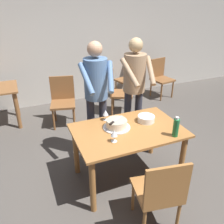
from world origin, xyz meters
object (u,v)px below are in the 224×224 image
wine_glass_far (106,113)px  background_chair_3 (129,77)px  person_standing_beside (134,83)px  background_chair_2 (118,91)px  plate_stack (146,119)px  cake_knife (113,122)px  background_chair_0 (63,99)px  background_chair_1 (160,76)px  water_bottle (176,127)px  cake_on_platter (117,124)px  chair_near_side (160,191)px  person_cutting_cake (96,89)px  main_dining_table (128,138)px  wine_glass_near (114,134)px

wine_glass_far → background_chair_3: bearing=56.7°
person_standing_beside → background_chair_3: size_ratio=1.91×
background_chair_2 → background_chair_3: bearing=49.4°
plate_stack → cake_knife: bearing=-174.8°
background_chair_0 → background_chair_1: size_ratio=1.00×
wine_glass_far → water_bottle: water_bottle is taller
cake_knife → cake_on_platter: bearing=33.2°
cake_knife → background_chair_3: background_chair_3 is taller
cake_knife → chair_near_side: 0.95m
cake_knife → person_standing_beside: person_standing_beside is taller
background_chair_3 → person_cutting_cake: bearing=-127.6°
main_dining_table → person_standing_beside: 0.91m
wine_glass_far → person_cutting_cake: (-0.02, 0.31, 0.22)m
wine_glass_far → person_cutting_cake: size_ratio=0.08×
wine_glass_far → background_chair_1: size_ratio=0.16×
cake_knife → background_chair_3: size_ratio=0.26×
cake_knife → wine_glass_far: bearing=88.5°
background_chair_3 → cake_knife: bearing=-120.4°
wine_glass_far → main_dining_table: bearing=-63.5°
chair_near_side → cake_on_platter: bearing=94.7°
background_chair_1 → wine_glass_near: bearing=-132.2°
main_dining_table → background_chair_3: bearing=63.2°
wine_glass_near → chair_near_side: size_ratio=0.16×
chair_near_side → background_chair_3: (1.33, 3.37, 0.00)m
background_chair_3 → chair_near_side: bearing=-111.6°
cake_on_platter → person_standing_beside: person_standing_beside is taller
cake_on_platter → background_chair_1: bearing=46.4°
plate_stack → background_chair_3: size_ratio=0.24×
main_dining_table → cake_knife: bearing=162.7°
background_chair_1 → wine_glass_far: bearing=-137.6°
chair_near_side → main_dining_table: bearing=87.1°
cake_knife → plate_stack: cake_knife is taller
plate_stack → wine_glass_near: wine_glass_near is taller
water_bottle → background_chair_3: size_ratio=0.28×
cake_knife → wine_glass_far: size_ratio=1.65×
plate_stack → background_chair_0: 1.92m
cake_on_platter → wine_glass_far: wine_glass_far is taller
cake_knife → person_cutting_cake: size_ratio=0.14×
plate_stack → person_cutting_cake: (-0.49, 0.54, 0.29)m
background_chair_0 → background_chair_3: bearing=22.4°
wine_glass_far → background_chair_0: bearing=100.3°
wine_glass_near → background_chair_3: size_ratio=0.16×
cake_on_platter → cake_knife: 0.10m
person_standing_beside → person_cutting_cake: bearing=-177.2°
wine_glass_near → water_bottle: water_bottle is taller
person_cutting_cake → person_standing_beside: 0.60m
plate_stack → person_cutting_cake: bearing=132.0°
water_bottle → background_chair_0: bearing=111.9°
main_dining_table → person_cutting_cake: 0.80m
cake_knife → person_standing_beside: 0.88m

